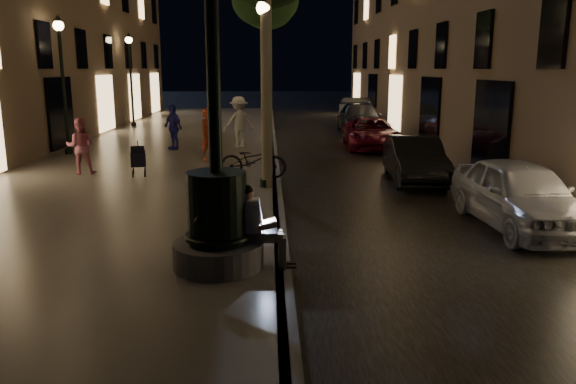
{
  "coord_description": "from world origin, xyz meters",
  "views": [
    {
      "loc": [
        -0.21,
        -6.31,
        3.22
      ],
      "look_at": [
        0.12,
        3.0,
        1.16
      ],
      "focal_mm": 35.0,
      "sensor_mm": 36.0,
      "label": 1
    }
  ],
  "objects_px": {
    "tree_third": "(265,1)",
    "lamp_left_c": "(130,68)",
    "fountain_lamppost": "(217,203)",
    "car_front": "(520,194)",
    "seated_man_laptop": "(257,223)",
    "lamp_curb_b": "(265,68)",
    "stroller": "(138,159)",
    "tree_far": "(267,8)",
    "bicycle": "(253,160)",
    "lamp_curb_a": "(264,68)",
    "pedestrian_blue": "(173,127)",
    "pedestrian_white": "(239,122)",
    "car_rear": "(359,119)",
    "pedestrian_pink": "(80,146)",
    "lamp_curb_c": "(266,68)",
    "car_third": "(372,133)",
    "lamp_left_b": "(62,68)",
    "car_second": "(415,160)",
    "pedestrian_red": "(208,134)",
    "car_fifth": "(359,111)",
    "lamp_curb_d": "(266,68)"
  },
  "relations": [
    {
      "from": "lamp_curb_c",
      "to": "pedestrian_white",
      "type": "bearing_deg",
      "value": -97.06
    },
    {
      "from": "tree_far",
      "to": "car_front",
      "type": "relative_size",
      "value": 1.81
    },
    {
      "from": "lamp_curb_a",
      "to": "pedestrian_blue",
      "type": "distance_m",
      "value": 8.16
    },
    {
      "from": "lamp_curb_c",
      "to": "lamp_left_b",
      "type": "xyz_separation_m",
      "value": [
        -7.1,
        -10.0,
        0.0
      ]
    },
    {
      "from": "pedestrian_red",
      "to": "seated_man_laptop",
      "type": "bearing_deg",
      "value": -130.04
    },
    {
      "from": "lamp_left_b",
      "to": "bicycle",
      "type": "bearing_deg",
      "value": -34.92
    },
    {
      "from": "lamp_curb_c",
      "to": "car_front",
      "type": "relative_size",
      "value": 1.16
    },
    {
      "from": "seated_man_laptop",
      "to": "lamp_left_c",
      "type": "relative_size",
      "value": 0.27
    },
    {
      "from": "pedestrian_red",
      "to": "pedestrian_blue",
      "type": "xyz_separation_m",
      "value": [
        -1.58,
        2.56,
        -0.02
      ]
    },
    {
      "from": "lamp_left_b",
      "to": "car_front",
      "type": "bearing_deg",
      "value": -37.18
    },
    {
      "from": "lamp_curb_c",
      "to": "fountain_lamppost",
      "type": "bearing_deg",
      "value": -91.82
    },
    {
      "from": "lamp_left_b",
      "to": "seated_man_laptop",
      "type": "bearing_deg",
      "value": -59.7
    },
    {
      "from": "lamp_curb_b",
      "to": "car_second",
      "type": "relative_size",
      "value": 1.22
    },
    {
      "from": "car_third",
      "to": "bicycle",
      "type": "height_order",
      "value": "car_third"
    },
    {
      "from": "lamp_curb_b",
      "to": "pedestrian_white",
      "type": "xyz_separation_m",
      "value": [
        -1.04,
        -0.43,
        -2.06
      ]
    },
    {
      "from": "tree_third",
      "to": "lamp_curb_a",
      "type": "height_order",
      "value": "tree_third"
    },
    {
      "from": "pedestrian_white",
      "to": "tree_far",
      "type": "bearing_deg",
      "value": -120.01
    },
    {
      "from": "lamp_left_c",
      "to": "car_rear",
      "type": "relative_size",
      "value": 0.95
    },
    {
      "from": "stroller",
      "to": "pedestrian_white",
      "type": "relative_size",
      "value": 0.5
    },
    {
      "from": "pedestrian_white",
      "to": "pedestrian_blue",
      "type": "height_order",
      "value": "pedestrian_white"
    },
    {
      "from": "pedestrian_pink",
      "to": "car_second",
      "type": "bearing_deg",
      "value": 165.7
    },
    {
      "from": "car_rear",
      "to": "pedestrian_pink",
      "type": "height_order",
      "value": "pedestrian_pink"
    },
    {
      "from": "lamp_curb_b",
      "to": "pedestrian_blue",
      "type": "relative_size",
      "value": 2.85
    },
    {
      "from": "pedestrian_blue",
      "to": "stroller",
      "type": "bearing_deg",
      "value": -45.37
    },
    {
      "from": "car_rear",
      "to": "pedestrian_pink",
      "type": "distance_m",
      "value": 15.48
    },
    {
      "from": "car_second",
      "to": "lamp_curb_b",
      "type": "bearing_deg",
      "value": 127.88
    },
    {
      "from": "lamp_curb_b",
      "to": "car_rear",
      "type": "height_order",
      "value": "lamp_curb_b"
    },
    {
      "from": "tree_far",
      "to": "bicycle",
      "type": "relative_size",
      "value": 4.0
    },
    {
      "from": "lamp_left_b",
      "to": "car_third",
      "type": "relative_size",
      "value": 1.08
    },
    {
      "from": "pedestrian_white",
      "to": "lamp_left_c",
      "type": "bearing_deg",
      "value": -78.17
    },
    {
      "from": "pedestrian_pink",
      "to": "pedestrian_white",
      "type": "relative_size",
      "value": 0.83
    },
    {
      "from": "lamp_left_c",
      "to": "car_fifth",
      "type": "relative_size",
      "value": 1.06
    },
    {
      "from": "fountain_lamppost",
      "to": "stroller",
      "type": "height_order",
      "value": "fountain_lamppost"
    },
    {
      "from": "tree_third",
      "to": "fountain_lamppost",
      "type": "bearing_deg",
      "value": -92.23
    },
    {
      "from": "lamp_curb_c",
      "to": "car_third",
      "type": "distance_m",
      "value": 9.12
    },
    {
      "from": "tree_third",
      "to": "lamp_left_c",
      "type": "relative_size",
      "value": 1.5
    },
    {
      "from": "lamp_left_b",
      "to": "car_second",
      "type": "bearing_deg",
      "value": -21.48
    },
    {
      "from": "tree_third",
      "to": "car_fifth",
      "type": "distance_m",
      "value": 10.53
    },
    {
      "from": "fountain_lamppost",
      "to": "car_front",
      "type": "bearing_deg",
      "value": 24.29
    },
    {
      "from": "pedestrian_white",
      "to": "car_front",
      "type": "bearing_deg",
      "value": 95.96
    },
    {
      "from": "seated_man_laptop",
      "to": "lamp_curb_b",
      "type": "xyz_separation_m",
      "value": [
        0.09,
        14.0,
        2.34
      ]
    },
    {
      "from": "lamp_left_c",
      "to": "car_third",
      "type": "bearing_deg",
      "value": -33.73
    },
    {
      "from": "lamp_curb_a",
      "to": "lamp_curb_b",
      "type": "relative_size",
      "value": 1.0
    },
    {
      "from": "car_second",
      "to": "pedestrian_blue",
      "type": "distance_m",
      "value": 9.57
    },
    {
      "from": "lamp_curb_b",
      "to": "pedestrian_red",
      "type": "bearing_deg",
      "value": -118.58
    },
    {
      "from": "car_fifth",
      "to": "pedestrian_white",
      "type": "distance_m",
      "value": 13.33
    },
    {
      "from": "lamp_curb_d",
      "to": "stroller",
      "type": "relative_size",
      "value": 4.86
    },
    {
      "from": "lamp_curb_b",
      "to": "car_second",
      "type": "xyz_separation_m",
      "value": [
        4.3,
        -6.49,
        -2.59
      ]
    },
    {
      "from": "car_rear",
      "to": "pedestrian_pink",
      "type": "relative_size",
      "value": 3.1
    },
    {
      "from": "lamp_curb_c",
      "to": "pedestrian_blue",
      "type": "xyz_separation_m",
      "value": [
        -3.5,
        -8.97,
        -2.19
      ]
    }
  ]
}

